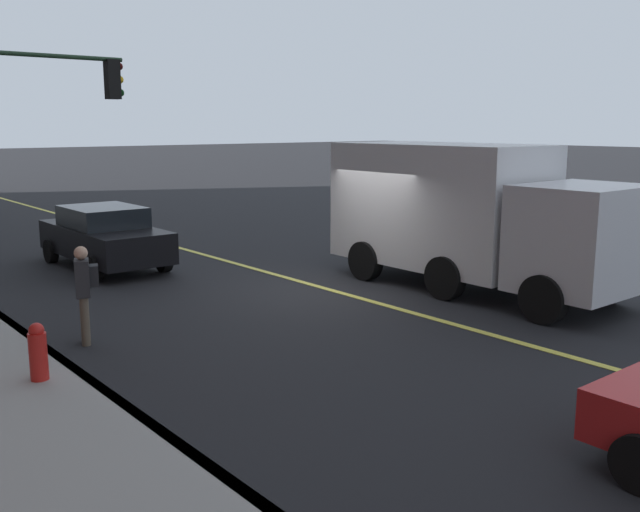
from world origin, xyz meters
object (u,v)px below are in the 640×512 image
(pedestrian_with_backpack, at_px, (84,288))
(fire_hydrant, at_px, (38,357))
(traffic_light_mast, at_px, (15,118))
(car_black, at_px, (104,236))
(truck_white, at_px, (468,213))

(pedestrian_with_backpack, relative_size, fire_hydrant, 1.72)
(pedestrian_with_backpack, distance_m, fire_hydrant, 2.11)
(traffic_light_mast, bearing_deg, car_black, -70.73)
(fire_hydrant, bearing_deg, pedestrian_with_backpack, -38.47)
(car_black, xyz_separation_m, fire_hydrant, (-7.46, 4.02, -0.32))
(pedestrian_with_backpack, xyz_separation_m, traffic_light_mast, (5.10, -0.61, 2.74))
(car_black, height_order, pedestrian_with_backpack, pedestrian_with_backpack)
(car_black, xyz_separation_m, truck_white, (-7.23, -5.17, 0.88))
(truck_white, bearing_deg, fire_hydrant, 91.41)
(car_black, bearing_deg, truck_white, -144.44)
(truck_white, distance_m, fire_hydrant, 9.27)
(pedestrian_with_backpack, height_order, fire_hydrant, pedestrian_with_backpack)
(car_black, xyz_separation_m, pedestrian_with_backpack, (-5.85, 2.74, 0.15))
(truck_white, relative_size, traffic_light_mast, 1.28)
(car_black, bearing_deg, traffic_light_mast, 109.27)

